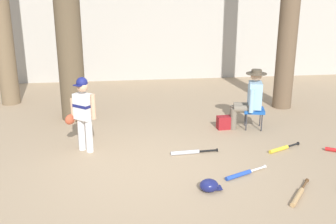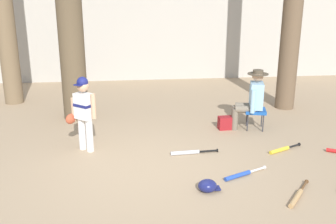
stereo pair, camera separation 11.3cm
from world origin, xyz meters
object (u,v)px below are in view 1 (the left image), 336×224
bat_aluminum_silver (189,152)px  bat_blue_youth (242,174)px  seated_spectator (250,97)px  bat_wood_tan (298,195)px  tree_behind_spectator (289,14)px  folding_stool (254,111)px  young_ballplayer (83,110)px  handbag_beside_stool (226,122)px  bat_yellow_trainer (281,149)px  batting_helmet_navy (209,186)px

bat_aluminum_silver → bat_blue_youth: bearing=-55.0°
seated_spectator → bat_wood_tan: 2.85m
seated_spectator → bat_blue_youth: seated_spectator is taller
tree_behind_spectator → folding_stool: (-1.17, -1.36, -1.78)m
tree_behind_spectator → bat_aluminum_silver: bearing=-137.2°
bat_blue_youth → bat_aluminum_silver: size_ratio=0.90×
young_ballplayer → folding_stool: 3.38m
bat_blue_youth → seated_spectator: bearing=69.4°
bat_aluminum_silver → seated_spectator: bearing=38.9°
bat_wood_tan → bat_aluminum_silver: 2.03m
handbag_beside_stool → bat_wood_tan: size_ratio=0.50×
bat_yellow_trainer → batting_helmet_navy: (-1.57, -1.24, 0.04)m
tree_behind_spectator → seated_spectator: 2.38m
bat_yellow_trainer → young_ballplayer: bearing=172.7°
seated_spectator → bat_wood_tan: bearing=-94.2°
young_ballplayer → bat_blue_youth: young_ballplayer is taller
tree_behind_spectator → seated_spectator: bearing=-133.3°
folding_stool → tree_behind_spectator: bearing=49.4°
tree_behind_spectator → batting_helmet_navy: tree_behind_spectator is taller
young_ballplayer → bat_yellow_trainer: 3.48m
bat_yellow_trainer → seated_spectator: bearing=99.8°
folding_stool → handbag_beside_stool: 0.61m
seated_spectator → bat_blue_youth: (-0.77, -2.06, -0.61)m
young_ballplayer → bat_blue_youth: (2.40, -1.30, -0.71)m
handbag_beside_stool → bat_blue_youth: size_ratio=0.46×
bat_yellow_trainer → folding_stool: bearing=95.4°
young_ballplayer → seated_spectator: bearing=13.4°
handbag_beside_stool → bat_wood_tan: bearing=-84.7°
young_ballplayer → bat_blue_youth: 2.82m
folding_stool → bat_yellow_trainer: folding_stool is taller
tree_behind_spectator → young_ballplayer: (-4.44, -2.10, -1.40)m
handbag_beside_stool → bat_blue_youth: (-0.31, -2.09, -0.10)m
folding_stool → bat_wood_tan: bearing=-96.2°
folding_stool → bat_wood_tan: folding_stool is taller
handbag_beside_stool → bat_aluminum_silver: 1.51m
batting_helmet_navy → bat_blue_youth: bearing=32.5°
folding_stool → batting_helmet_navy: bearing=-121.1°
young_ballplayer → bat_wood_tan: young_ballplayer is taller
bat_aluminum_silver → batting_helmet_navy: size_ratio=2.64×
handbag_beside_stool → batting_helmet_navy: 2.62m
bat_blue_youth → bat_yellow_trainer: bearing=41.5°
tree_behind_spectator → seated_spectator: tree_behind_spectator is taller
bat_blue_youth → batting_helmet_navy: bearing=-147.5°
young_ballplayer → bat_aluminum_silver: size_ratio=1.58×
tree_behind_spectator → folding_stool: tree_behind_spectator is taller
bat_blue_youth → bat_aluminum_silver: bearing=125.0°
bat_wood_tan → seated_spectator: bearing=85.8°
tree_behind_spectator → young_ballplayer: bearing=-154.7°
tree_behind_spectator → batting_helmet_navy: (-2.62, -3.77, -2.07)m
handbag_beside_stool → bat_blue_youth: bearing=-98.6°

